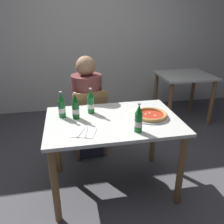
{
  "coord_description": "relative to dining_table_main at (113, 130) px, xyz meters",
  "views": [
    {
      "loc": [
        -0.37,
        -1.87,
        1.65
      ],
      "look_at": [
        0.0,
        0.05,
        0.8
      ],
      "focal_mm": 37.38,
      "sensor_mm": 36.0,
      "label": 1
    }
  ],
  "objects": [
    {
      "name": "napkin_with_cutlery",
      "position": [
        -0.28,
        -0.2,
        0.12
      ],
      "size": [
        0.23,
        0.23,
        0.01
      ],
      "color": "white",
      "rests_on": "dining_table_main"
    },
    {
      "name": "pizza_margherita_near",
      "position": [
        0.35,
        -0.02,
        0.13
      ],
      "size": [
        0.33,
        0.33,
        0.04
      ],
      "color": "white",
      "rests_on": "dining_table_main"
    },
    {
      "name": "beer_bottle_center",
      "position": [
        -0.33,
        0.08,
        0.22
      ],
      "size": [
        0.07,
        0.07,
        0.25
      ],
      "color": "#14591E",
      "rests_on": "dining_table_main"
    },
    {
      "name": "beer_bottle_right",
      "position": [
        -0.18,
        0.18,
        0.22
      ],
      "size": [
        0.07,
        0.07,
        0.25
      ],
      "color": "#196B2D",
      "rests_on": "dining_table_main"
    },
    {
      "name": "dining_table_main",
      "position": [
        0.0,
        0.0,
        0.0
      ],
      "size": [
        1.2,
        0.8,
        0.75
      ],
      "color": "silver",
      "rests_on": "ground_plane"
    },
    {
      "name": "dining_table_background",
      "position": [
        1.41,
        1.38,
        -0.04
      ],
      "size": [
        0.8,
        0.7,
        0.75
      ],
      "color": "silver",
      "rests_on": "ground_plane"
    },
    {
      "name": "chair_behind_table",
      "position": [
        -0.16,
        0.61,
        -0.15
      ],
      "size": [
        0.45,
        0.45,
        0.85
      ],
      "rotation": [
        0.0,
        0.0,
        3.27
      ],
      "color": "olive",
      "rests_on": "ground_plane"
    },
    {
      "name": "beer_bottle_left",
      "position": [
        -0.45,
        0.14,
        0.22
      ],
      "size": [
        0.07,
        0.07,
        0.25
      ],
      "color": "#196B2D",
      "rests_on": "dining_table_main"
    },
    {
      "name": "back_wall_tiled",
      "position": [
        0.0,
        2.2,
        0.66
      ],
      "size": [
        7.0,
        0.1,
        2.6
      ],
      "primitive_type": "cube",
      "color": "white",
      "rests_on": "ground_plane"
    },
    {
      "name": "beer_bottle_extra",
      "position": [
        0.15,
        -0.27,
        0.22
      ],
      "size": [
        0.07,
        0.07,
        0.25
      ],
      "color": "#196B2D",
      "rests_on": "dining_table_main"
    },
    {
      "name": "ground_plane",
      "position": [
        0.0,
        0.0,
        -0.64
      ],
      "size": [
        8.0,
        8.0,
        0.0
      ],
      "primitive_type": "plane",
      "color": "#4C4C51"
    },
    {
      "name": "diner_seated",
      "position": [
        -0.17,
        0.66,
        -0.05
      ],
      "size": [
        0.34,
        0.34,
        1.21
      ],
      "color": "#2D3342",
      "rests_on": "ground_plane"
    }
  ]
}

